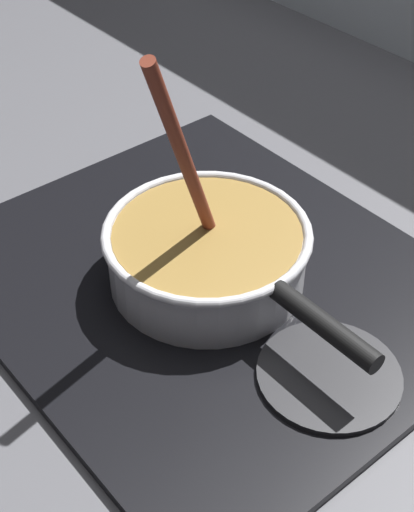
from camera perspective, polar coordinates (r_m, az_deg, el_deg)
The scene contains 5 objects.
ground at distance 0.80m, azimuth -6.50°, elevation -9.05°, with size 2.40×1.60×0.04m, color #4C4C51.
hob_plate at distance 0.86m, azimuth 0.00°, elevation -1.98°, with size 0.56×0.48×0.01m, color black.
burner_ring at distance 0.85m, azimuth 0.00°, elevation -1.49°, with size 0.17×0.17×0.01m, color #592D0C.
spare_burner at distance 0.76m, azimuth 9.25°, elevation -8.90°, with size 0.14×0.14×0.01m, color #262628.
cooking_pan at distance 0.83m, azimuth 0.06°, elevation 0.25°, with size 0.36×0.23×0.31m.
Camera 1 is at (0.45, -0.26, 0.59)m, focal length 52.69 mm.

